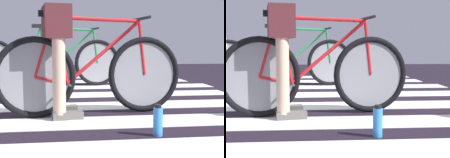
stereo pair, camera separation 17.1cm
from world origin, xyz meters
The scene contains 6 objects.
ground centered at (0.00, 0.00, 0.01)m, with size 18.00×14.00×0.02m.
crosswalk_markings centered at (-0.01, -0.06, 0.02)m, with size 5.38×6.52×0.00m.
bicycle_1_of_3 centered at (0.69, -0.50, 0.41)m, with size 1.72×0.54×0.93m.
cyclist_1_of_3 centered at (0.39, -0.54, 0.65)m, with size 0.37×0.44×0.98m.
bicycle_2_of_3 centered at (0.42, 1.54, 0.41)m, with size 1.71×0.56×0.93m.
water_bottle centered at (1.11, -1.27, 0.13)m, with size 0.07×0.07×0.23m.
Camera 1 is at (0.50, -3.52, 0.67)m, focal length 53.58 mm.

